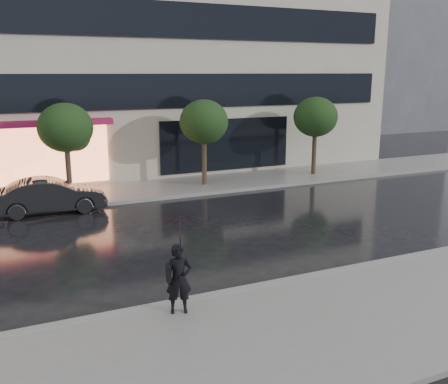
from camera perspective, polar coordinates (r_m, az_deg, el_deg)
ground at (r=13.24m, az=2.11°, el=-9.45°), size 120.00×120.00×0.00m
sidewalk_near at (r=10.69m, az=10.16°, el=-15.23°), size 60.00×4.50×0.12m
sidewalk_far at (r=22.43m, az=-9.60°, el=0.19°), size 60.00×3.50×0.12m
curb_near at (r=12.40m, az=4.20°, el=-10.78°), size 60.00×0.25×0.14m
curb_far at (r=20.78m, az=-8.36°, el=-0.80°), size 60.00×0.25×0.14m
bg_building_right at (r=50.10m, az=15.24°, el=16.33°), size 12.00×12.00×16.00m
tree_mid_west at (r=21.20m, az=-17.50°, el=6.84°), size 2.20×2.20×3.99m
tree_mid_east at (r=22.70m, az=-2.20°, el=7.86°), size 2.20×2.20×3.99m
tree_far_east at (r=25.57m, az=10.49°, el=8.28°), size 2.20×2.20×3.99m
parked_car at (r=19.78m, az=-19.21°, el=-0.40°), size 4.06×1.55×1.32m
pedestrian_with_umbrella at (r=10.56m, az=-5.08°, el=-6.41°), size 1.09×1.11×2.19m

